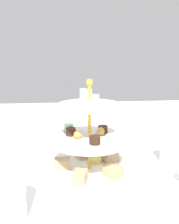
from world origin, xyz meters
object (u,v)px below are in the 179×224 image
at_px(tiered_serving_stand, 89,146).
at_px(water_glass_tall_right, 9,198).
at_px(water_glass_short_left, 170,151).
at_px(butter_knife_left, 12,152).

height_order(tiered_serving_stand, water_glass_tall_right, tiered_serving_stand).
height_order(tiered_serving_stand, water_glass_short_left, tiered_serving_stand).
relative_size(water_glass_tall_right, water_glass_short_left, 1.46).
height_order(water_glass_short_left, butter_knife_left, water_glass_short_left).
bearing_deg(tiered_serving_stand, butter_knife_left, 56.74).
relative_size(tiered_serving_stand, water_glass_tall_right, 2.51).
relative_size(water_glass_tall_right, butter_knife_left, 0.67).
bearing_deg(water_glass_tall_right, butter_knife_left, 12.42).
xyz_separation_m(water_glass_tall_right, butter_knife_left, (0.38, 0.08, -0.05)).
distance_m(water_glass_short_left, butter_knife_left, 0.56).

